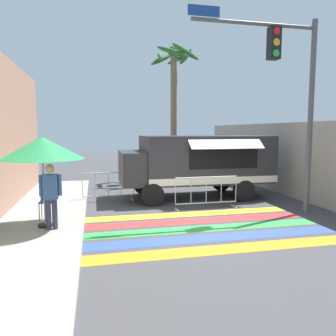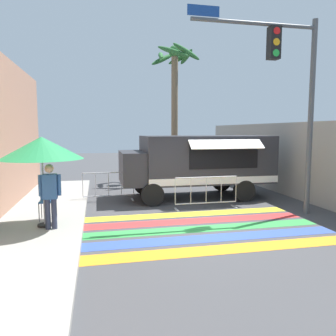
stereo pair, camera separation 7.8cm
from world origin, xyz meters
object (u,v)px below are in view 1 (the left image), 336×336
Objects in this scene: barricade_front at (206,193)px; palm_tree at (174,86)px; barricade_side at (108,187)px; folding_chair at (48,197)px; food_truck at (194,161)px; patio_umbrella at (42,148)px; traffic_signal_pole at (289,81)px; vendor_person at (51,193)px.

barricade_front is 7.67m from palm_tree.
folding_chair is at bearing -123.46° from barricade_side.
food_truck is 5.96m from patio_umbrella.
barricade_side is at bearing 179.13° from food_truck.
traffic_signal_pole is 7.79m from palm_tree.
palm_tree reaches higher than folding_chair.
traffic_signal_pole is 2.59× the size of patio_umbrella.
folding_chair is 4.86m from barricade_front.
traffic_signal_pole is at bearing -77.85° from palm_tree.
barricade_side is at bearing 62.53° from patio_umbrella.
traffic_signal_pole reaches higher than vendor_person.
traffic_signal_pole reaches higher than folding_chair.
palm_tree is at bearing 50.75° from vendor_person.
patio_umbrella is at bearing -146.59° from food_truck.
palm_tree is at bearing 86.10° from food_truck.
food_truck is 3.46× the size of vendor_person.
traffic_signal_pole is 0.87× the size of palm_tree.
barricade_front is at bearing 149.56° from traffic_signal_pole.
traffic_signal_pole is 5.87× the size of folding_chair.
food_truck is 0.82× the size of palm_tree.
palm_tree is (5.25, 7.78, 2.69)m from patio_umbrella.
traffic_signal_pole is 3.65× the size of vendor_person.
barricade_front is (4.60, 1.71, -0.51)m from vendor_person.
barricade_front is at bearing 11.43° from folding_chair.
barricade_front is (-2.09, 1.23, -3.48)m from traffic_signal_pole.
barricade_front is at bearing 13.20° from vendor_person.
folding_chair is (-6.89, 0.50, -3.27)m from traffic_signal_pole.
barricade_side is (-3.08, 1.88, -0.01)m from barricade_front.
food_truck is at bearing 30.18° from folding_chair.
palm_tree is (3.53, 4.47, 4.28)m from barricade_side.
palm_tree reaches higher than traffic_signal_pole.
food_truck is 5.65m from palm_tree.
patio_umbrella is at bearing -163.40° from barricade_front.
food_truck reaches higher than vendor_person.
barricade_side is at bearing 148.96° from traffic_signal_pole.
barricade_front is at bearing -31.45° from barricade_side.
patio_umbrella is 0.34× the size of palm_tree.
vendor_person is 4.94m from barricade_front.
food_truck is at bearing 85.42° from barricade_front.
patio_umbrella is at bearing 117.74° from vendor_person.
folding_chair is 0.54× the size of barricade_side.
patio_umbrella is at bearing -124.01° from palm_tree.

